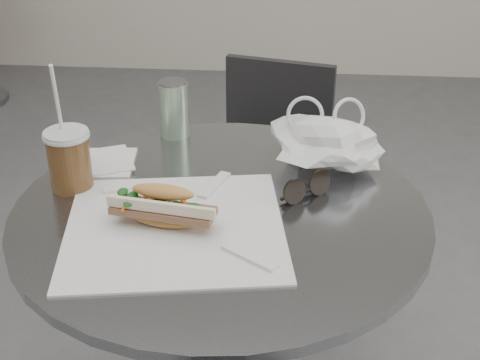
# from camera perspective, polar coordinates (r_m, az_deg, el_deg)

# --- Properties ---
(cafe_table) EXTENTS (0.76, 0.76, 0.74)m
(cafe_table) POSITION_cam_1_polar(r_m,az_deg,el_deg) (1.38, -1.50, -12.18)
(cafe_table) COLOR slate
(cafe_table) RESTS_ON ground
(chair_far) EXTENTS (0.40, 0.44, 0.76)m
(chair_far) POSITION_cam_1_polar(r_m,az_deg,el_deg) (1.95, 1.96, -2.92)
(chair_far) COLOR #303033
(chair_far) RESTS_ON ground
(sandwich_paper) EXTENTS (0.42, 0.41, 0.00)m
(sandwich_paper) POSITION_cam_1_polar(r_m,az_deg,el_deg) (1.16, -5.58, -4.04)
(sandwich_paper) COLOR white
(sandwich_paper) RESTS_ON cafe_table
(banh_mi) EXTENTS (0.23, 0.12, 0.08)m
(banh_mi) POSITION_cam_1_polar(r_m,az_deg,el_deg) (1.15, -6.56, -2.29)
(banh_mi) COLOR tan
(banh_mi) RESTS_ON sandwich_paper
(iced_coffee) EXTENTS (0.09, 0.09, 0.25)m
(iced_coffee) POSITION_cam_1_polar(r_m,az_deg,el_deg) (1.29, -14.37, 1.78)
(iced_coffee) COLOR brown
(iced_coffee) RESTS_ON cafe_table
(sunglasses) EXTENTS (0.10, 0.08, 0.05)m
(sunglasses) POSITION_cam_1_polar(r_m,az_deg,el_deg) (1.24, 5.65, -0.75)
(sunglasses) COLOR black
(sunglasses) RESTS_ON cafe_table
(plastic_bag) EXTENTS (0.24, 0.20, 0.10)m
(plastic_bag) POSITION_cam_1_polar(r_m,az_deg,el_deg) (1.33, 7.31, 2.96)
(plastic_bag) COLOR silver
(plastic_bag) RESTS_ON cafe_table
(napkin_stack) EXTENTS (0.16, 0.16, 0.01)m
(napkin_stack) POSITION_cam_1_polar(r_m,az_deg,el_deg) (1.39, -11.74, 1.46)
(napkin_stack) COLOR white
(napkin_stack) RESTS_ON cafe_table
(drink_can) EXTENTS (0.07, 0.07, 0.13)m
(drink_can) POSITION_cam_1_polar(r_m,az_deg,el_deg) (1.47, -5.66, 6.07)
(drink_can) COLOR #4F8854
(drink_can) RESTS_ON cafe_table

